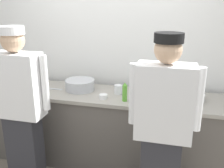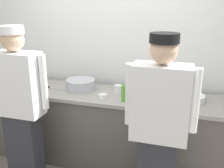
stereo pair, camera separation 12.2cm
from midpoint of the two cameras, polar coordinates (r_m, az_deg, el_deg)
name	(u,v)px [view 1 (the left image)]	position (r m, az deg, el deg)	size (l,w,h in m)	color
wall_back	(113,38)	(3.24, -0.86, 10.30)	(4.94, 0.10, 2.97)	white
prep_counter	(104,128)	(3.13, -2.95, -9.88)	(3.15, 0.65, 0.90)	#56514C
chef_near_left	(21,106)	(2.74, -21.11, -4.73)	(0.61, 0.24, 1.70)	#2D2D33
chef_center	(163,126)	(2.21, 9.83, -9.38)	(0.61, 0.24, 1.69)	#2D2D33
plate_stack_front	(17,87)	(3.29, -21.57, -0.59)	(0.22, 0.22, 0.07)	white
plate_stack_rear	(193,97)	(2.85, 16.58, -2.82)	(0.25, 0.25, 0.07)	white
mixing_bowl_steel	(80,85)	(3.08, -8.35, -0.20)	(0.35, 0.35, 0.12)	#B7BABF
sheet_tray	(152,97)	(2.83, 7.80, -2.85)	(0.45, 0.32, 0.02)	#B7BABF
squeeze_bottle_primary	(125,92)	(2.68, 1.60, -1.85)	(0.05, 0.05, 0.21)	#56A333
ramekin_orange_sauce	(103,96)	(2.78, -3.22, -2.78)	(0.09, 0.09, 0.05)	white
ramekin_yellow_sauce	(4,83)	(3.54, -24.01, 0.18)	(0.11, 0.11, 0.05)	white
deli_cup	(118,89)	(2.91, 0.21, -1.24)	(0.09, 0.09, 0.11)	white
chefs_knife	(50,88)	(3.20, -14.79, -0.97)	(0.28, 0.03, 0.02)	#B7BABF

